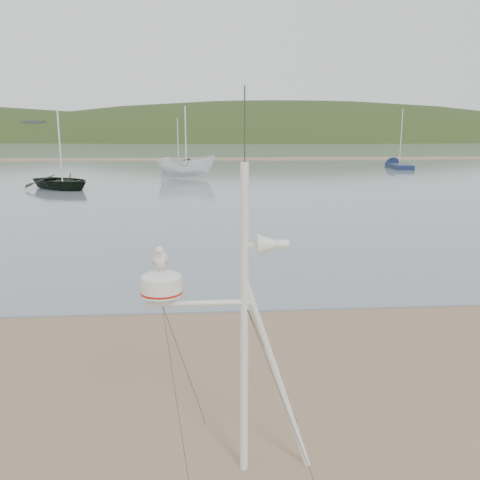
{
  "coord_description": "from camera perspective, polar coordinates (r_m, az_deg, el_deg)",
  "views": [
    {
      "loc": [
        1.24,
        -7.3,
        4.18
      ],
      "look_at": [
        1.85,
        1.0,
        2.39
      ],
      "focal_mm": 38.0,
      "sensor_mm": 36.0,
      "label": 1
    }
  ],
  "objects": [
    {
      "name": "far_cottages",
      "position": [
        203.31,
        -3.82,
        12.05
      ],
      "size": [
        294.4,
        6.3,
        8.0
      ],
      "color": "beige",
      "rests_on": "ground"
    },
    {
      "name": "boat_dark",
      "position": [
        39.18,
        -19.53,
        9.34
      ],
      "size": [
        3.37,
        3.65,
        5.4
      ],
      "primitive_type": "imported",
      "rotation": [
        0.0,
        0.0,
        0.86
      ],
      "color": "black",
      "rests_on": "water"
    },
    {
      "name": "boat_white",
      "position": [
        46.08,
        -6.1,
        10.17
      ],
      "size": [
        2.26,
        2.22,
        5.24
      ],
      "primitive_type": "imported",
      "rotation": [
        0.0,
        0.0,
        1.44
      ],
      "color": "silver",
      "rests_on": "water"
    },
    {
      "name": "hill_ridge",
      "position": [
        244.09,
        -0.15,
        6.52
      ],
      "size": [
        620.0,
        180.0,
        80.0
      ],
      "color": "#223214",
      "rests_on": "ground"
    },
    {
      "name": "ground",
      "position": [
        8.51,
        -12.63,
        -17.64
      ],
      "size": [
        560.0,
        560.0,
        0.0
      ],
      "primitive_type": "plane",
      "color": "#82674B",
      "rests_on": "ground"
    },
    {
      "name": "sandbar",
      "position": [
        77.42,
        -5.21,
        9.04
      ],
      "size": [
        560.0,
        7.0,
        0.07
      ],
      "primitive_type": "cube",
      "color": "#82674B",
      "rests_on": "water"
    },
    {
      "name": "water",
      "position": [
        139.37,
        -4.82,
        10.38
      ],
      "size": [
        560.0,
        256.0,
        0.04
      ],
      "primitive_type": "cube",
      "color": "slate",
      "rests_on": "ground"
    },
    {
      "name": "sailboat_dark_mid",
      "position": [
        60.6,
        -6.19,
        8.39
      ],
      "size": [
        4.19,
        6.05,
        6.07
      ],
      "color": "black",
      "rests_on": "ground"
    },
    {
      "name": "mast_rig",
      "position": [
        6.41,
        -0.02,
        -16.33
      ],
      "size": [
        2.07,
        2.21,
        4.67
      ],
      "color": "white",
      "rests_on": "ground"
    },
    {
      "name": "sailboat_blue_far",
      "position": [
        62.53,
        16.94,
        8.06
      ],
      "size": [
        2.39,
        7.37,
        7.19
      ],
      "color": "#121F42",
      "rests_on": "ground"
    }
  ]
}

